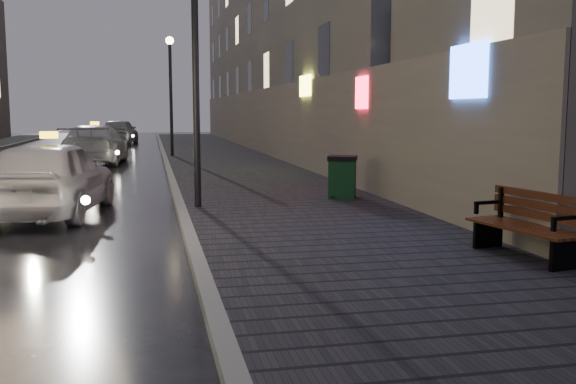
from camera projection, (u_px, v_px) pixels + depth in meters
name	position (u px, v px, depth m)	size (l,w,h in m)	color
ground	(73.00, 300.00, 7.29)	(120.00, 120.00, 0.00)	black
sidewalk	(220.00, 158.00, 28.46)	(4.60, 58.00, 0.15)	black
curb	(165.00, 159.00, 27.96)	(0.20, 58.00, 0.15)	slate
building_near	(273.00, 24.00, 32.20)	(1.80, 50.00, 13.00)	#605B54
lamp_near	(195.00, 45.00, 13.06)	(0.36, 0.36, 5.28)	black
lamp_far	(171.00, 81.00, 28.58)	(0.36, 0.36, 5.28)	black
bench	(529.00, 225.00, 8.72)	(0.91, 1.85, 0.90)	black
trash_bin	(342.00, 176.00, 14.80)	(0.83, 0.83, 0.97)	#0E3216
taxi_near	(51.00, 177.00, 13.13)	(1.88, 4.67, 1.59)	silver
taxi_mid	(96.00, 144.00, 26.27)	(2.22, 5.46, 1.59)	silver
car_far	(120.00, 131.00, 42.09)	(1.95, 4.85, 1.65)	#94939A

